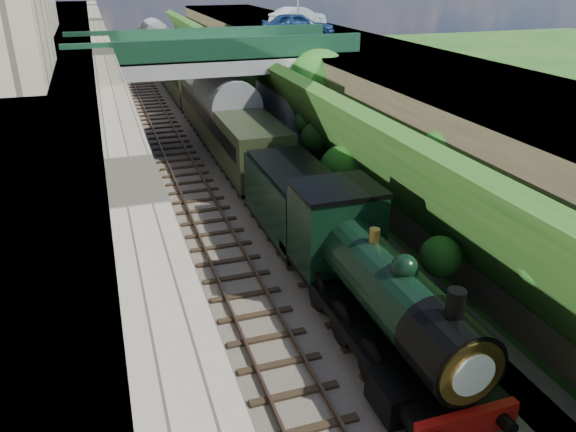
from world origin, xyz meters
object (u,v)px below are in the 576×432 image
Objects in this scene: car_silver at (298,17)px; locomotive at (374,285)px; tender at (294,204)px; tree at (320,84)px; road_bridge at (221,88)px; car_blue at (298,26)px.

car_silver is 0.46× the size of locomotive.
car_silver is 0.79× the size of tender.
tree is at bearing 62.80° from tender.
tender is (0.26, -12.68, -2.46)m from road_bridge.
road_bridge is 14.22m from car_silver.
tender is (-0.00, 7.36, -0.27)m from locomotive.
car_blue is 1.04× the size of car_silver.
tree reaches higher than tender.
tree is 10.75m from tender.
car_blue reaches higher than locomotive.
locomotive is (-6.01, -24.06, -5.19)m from car_blue.
tree is 1.34× the size of car_blue.
tender is (-6.01, -16.70, -5.47)m from car_blue.
road_bridge is at bearing 118.66° from car_silver.
locomotive is (-4.71, -16.53, -2.75)m from tree.
car_silver reaches higher than locomotive.
locomotive is 7.37m from tender.
road_bridge is 20.17m from locomotive.
tree is 1.39× the size of car_silver.
tender is at bearing 172.71° from car_blue.
car_blue is at bearing 70.20° from tender.
locomotive is at bearing 178.48° from car_blue.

